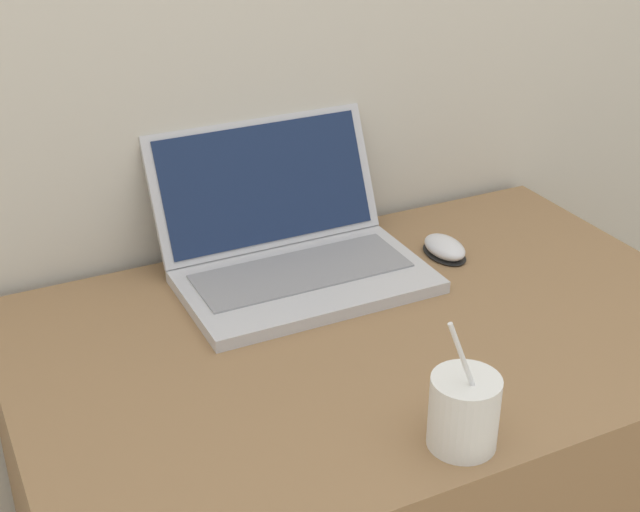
% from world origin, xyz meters
% --- Properties ---
extents(laptop, '(0.39, 0.32, 0.22)m').
position_xyz_m(laptop, '(-0.04, 0.55, 0.82)').
color(laptop, silver).
rests_on(laptop, desk).
extents(drink_cup, '(0.08, 0.08, 0.18)m').
position_xyz_m(drink_cup, '(-0.04, 0.06, 0.83)').
color(drink_cup, white).
rests_on(drink_cup, desk).
extents(computer_mouse, '(0.06, 0.10, 0.03)m').
position_xyz_m(computer_mouse, '(0.22, 0.49, 0.79)').
color(computer_mouse, black).
rests_on(computer_mouse, desk).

